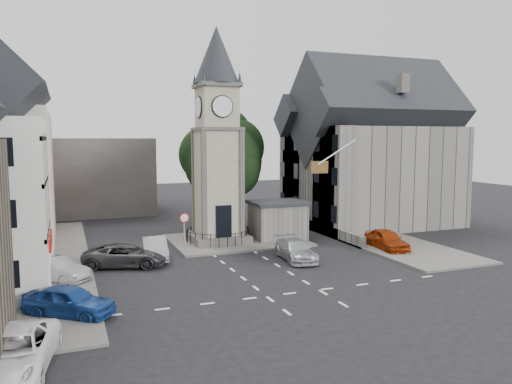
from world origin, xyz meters
name	(u,v)px	position (x,y,z in m)	size (l,w,h in m)	color
ground	(255,268)	(0.00, 0.00, 0.00)	(120.00, 120.00, 0.00)	black
pavement_west	(41,262)	(-12.50, 6.00, 0.07)	(6.00, 30.00, 0.14)	#595651
pavement_east	(352,231)	(12.00, 8.00, 0.07)	(6.00, 26.00, 0.14)	#595651
central_island	(236,240)	(1.50, 8.00, 0.08)	(10.00, 8.00, 0.16)	#595651
road_markings	(293,293)	(0.00, -5.50, 0.01)	(20.00, 8.00, 0.01)	silver
clock_tower	(217,137)	(0.00, 7.99, 8.12)	(4.86, 4.86, 16.25)	#4C4944
stone_shelter	(278,220)	(4.80, 7.50, 1.55)	(4.30, 3.30, 3.08)	#62605A
town_tree	(223,150)	(2.00, 13.00, 6.97)	(7.20, 7.20, 10.80)	black
warning_sign_post	(184,225)	(-3.20, 5.43, 2.03)	(0.70, 0.19, 2.85)	black
terrace_pink	(1,156)	(-15.50, 16.00, 6.58)	(8.10, 7.60, 12.80)	pink
backdrop_west	(53,177)	(-12.00, 28.00, 4.00)	(20.00, 10.00, 8.00)	#4C4944
east_building	(370,157)	(15.59, 11.00, 6.26)	(14.40, 11.40, 12.60)	#62605A
east_boundary_wall	(312,225)	(9.20, 10.00, 0.45)	(0.40, 16.00, 0.90)	#62605A
flagpole	(337,152)	(8.00, 4.00, 7.00)	(3.68, 0.10, 2.74)	white
car_west_blue	(69,301)	(-10.88, -4.93, 0.72)	(1.69, 4.21, 1.43)	navy
car_west_silver	(56,270)	(-11.50, 1.26, 0.67)	(1.42, 4.07, 1.34)	#929699
car_west_grey	(125,255)	(-7.50, 3.17, 0.71)	(2.37, 5.14, 1.43)	#333336
car_island_silver	(155,248)	(-5.44, 4.50, 0.72)	(1.53, 4.39, 1.45)	#979BA0
car_island_east	(296,250)	(3.22, 0.94, 0.66)	(1.86, 4.58, 1.33)	#B5B8BD
car_east_red	(387,240)	(10.67, 1.30, 0.74)	(1.74, 4.33, 1.48)	#9F2E08
van_sw_white	(14,353)	(-12.70, -10.07, 0.72)	(2.40, 5.21, 1.45)	white
pedestrian	(336,220)	(11.18, 9.31, 0.94)	(0.69, 0.45, 1.88)	beige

